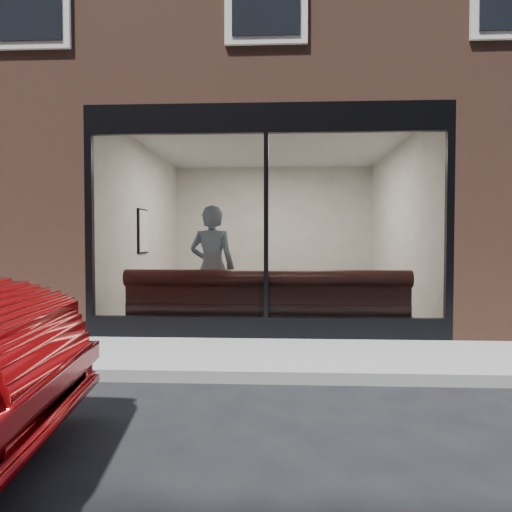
# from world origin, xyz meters

# --- Properties ---
(ground) EXTENTS (120.00, 120.00, 0.00)m
(ground) POSITION_xyz_m (0.00, 0.00, 0.00)
(ground) COLOR black
(ground) RESTS_ON ground
(sidewalk_near) EXTENTS (40.00, 2.00, 0.01)m
(sidewalk_near) POSITION_xyz_m (0.00, 1.00, 0.01)
(sidewalk_near) COLOR gray
(sidewalk_near) RESTS_ON ground
(kerb_near) EXTENTS (40.00, 0.10, 0.12)m
(kerb_near) POSITION_xyz_m (0.00, -0.05, 0.06)
(kerb_near) COLOR gray
(kerb_near) RESTS_ON ground
(host_building_pier_left) EXTENTS (2.50, 12.00, 3.20)m
(host_building_pier_left) POSITION_xyz_m (-3.75, 8.00, 1.60)
(host_building_pier_left) COLOR brown
(host_building_pier_left) RESTS_ON ground
(host_building_pier_right) EXTENTS (2.50, 12.00, 3.20)m
(host_building_pier_right) POSITION_xyz_m (3.75, 8.00, 1.60)
(host_building_pier_right) COLOR brown
(host_building_pier_right) RESTS_ON ground
(host_building_backfill) EXTENTS (5.00, 6.00, 3.20)m
(host_building_backfill) POSITION_xyz_m (0.00, 11.00, 1.60)
(host_building_backfill) COLOR brown
(host_building_backfill) RESTS_ON ground
(cafe_floor) EXTENTS (6.00, 6.00, 0.00)m
(cafe_floor) POSITION_xyz_m (0.00, 5.00, 0.02)
(cafe_floor) COLOR #2D2D30
(cafe_floor) RESTS_ON ground
(cafe_ceiling) EXTENTS (6.00, 6.00, 0.00)m
(cafe_ceiling) POSITION_xyz_m (0.00, 5.00, 3.19)
(cafe_ceiling) COLOR white
(cafe_ceiling) RESTS_ON host_building_upper
(cafe_wall_back) EXTENTS (5.00, 0.00, 5.00)m
(cafe_wall_back) POSITION_xyz_m (0.00, 7.99, 1.60)
(cafe_wall_back) COLOR beige
(cafe_wall_back) RESTS_ON ground
(cafe_wall_left) EXTENTS (0.00, 6.00, 6.00)m
(cafe_wall_left) POSITION_xyz_m (-2.49, 5.00, 1.60)
(cafe_wall_left) COLOR beige
(cafe_wall_left) RESTS_ON ground
(cafe_wall_right) EXTENTS (0.00, 6.00, 6.00)m
(cafe_wall_right) POSITION_xyz_m (2.49, 5.00, 1.60)
(cafe_wall_right) COLOR beige
(cafe_wall_right) RESTS_ON ground
(storefront_kick) EXTENTS (5.00, 0.10, 0.30)m
(storefront_kick) POSITION_xyz_m (0.00, 2.05, 0.15)
(storefront_kick) COLOR black
(storefront_kick) RESTS_ON ground
(storefront_header) EXTENTS (5.00, 0.10, 0.40)m
(storefront_header) POSITION_xyz_m (0.00, 2.05, 3.00)
(storefront_header) COLOR black
(storefront_header) RESTS_ON host_building_upper
(storefront_mullion) EXTENTS (0.06, 0.10, 2.50)m
(storefront_mullion) POSITION_xyz_m (0.00, 2.05, 1.55)
(storefront_mullion) COLOR black
(storefront_mullion) RESTS_ON storefront_kick
(storefront_glass) EXTENTS (4.80, 0.00, 4.80)m
(storefront_glass) POSITION_xyz_m (0.00, 2.02, 1.55)
(storefront_glass) COLOR white
(storefront_glass) RESTS_ON storefront_kick
(banquette) EXTENTS (4.00, 0.55, 0.45)m
(banquette) POSITION_xyz_m (0.00, 2.45, 0.23)
(banquette) COLOR black
(banquette) RESTS_ON cafe_floor
(person) EXTENTS (0.73, 0.53, 1.87)m
(person) POSITION_xyz_m (-0.83, 2.65, 0.93)
(person) COLOR #90AFC5
(person) RESTS_ON cafe_floor
(cafe_table_left) EXTENTS (0.70, 0.70, 0.04)m
(cafe_table_left) POSITION_xyz_m (-1.22, 3.43, 0.74)
(cafe_table_left) COLOR black
(cafe_table_left) RESTS_ON cafe_floor
(cafe_table_right) EXTENTS (0.74, 0.74, 0.04)m
(cafe_table_right) POSITION_xyz_m (0.95, 3.00, 0.74)
(cafe_table_right) COLOR black
(cafe_table_right) RESTS_ON cafe_floor
(cafe_chair_left) EXTENTS (0.51, 0.51, 0.04)m
(cafe_chair_left) POSITION_xyz_m (-0.90, 3.93, 0.24)
(cafe_chair_left) COLOR black
(cafe_chair_left) RESTS_ON cafe_floor
(wall_poster) EXTENTS (0.02, 0.60, 0.80)m
(wall_poster) POSITION_xyz_m (-2.45, 4.75, 1.52)
(wall_poster) COLOR white
(wall_poster) RESTS_ON cafe_wall_left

